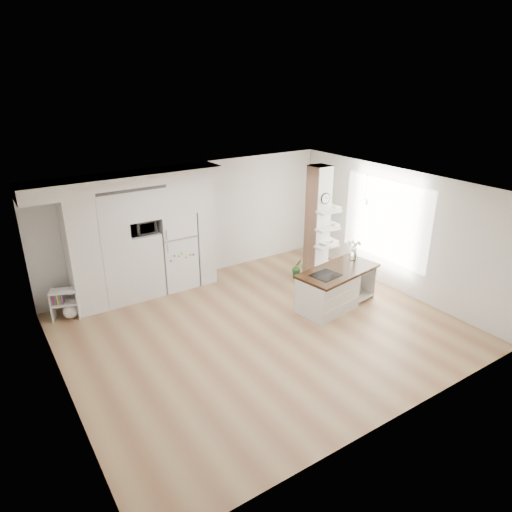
{
  "coord_description": "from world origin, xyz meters",
  "views": [
    {
      "loc": [
        -4.22,
        -6.22,
        4.57
      ],
      "look_at": [
        0.44,
        0.9,
        1.12
      ],
      "focal_mm": 32.0,
      "sensor_mm": 36.0,
      "label": 1
    }
  ],
  "objects": [
    {
      "name": "bookshelf",
      "position": [
        -2.98,
        2.49,
        0.28
      ],
      "size": [
        0.6,
        0.47,
        0.62
      ],
      "rotation": [
        0.0,
        0.0,
        -0.36
      ],
      "color": "silver",
      "rests_on": "floor"
    },
    {
      "name": "decor_bowl",
      "position": [
        2.3,
        0.9,
        1.0
      ],
      "size": [
        0.22,
        0.22,
        0.05
      ],
      "primitive_type": "imported",
      "color": "white",
      "rests_on": "column"
    },
    {
      "name": "microwave",
      "position": [
        -1.27,
        2.62,
        1.57
      ],
      "size": [
        0.54,
        0.37,
        0.3
      ],
      "primitive_type": "imported",
      "color": "#2D2D2D",
      "rests_on": "cabinet_wall"
    },
    {
      "name": "floor_plant_b",
      "position": [
        2.39,
        1.59,
        0.26
      ],
      "size": [
        0.33,
        0.33,
        0.52
      ],
      "primitive_type": "imported",
      "rotation": [
        0.0,
        0.0,
        0.13
      ],
      "color": "#33813A",
      "rests_on": "floor"
    },
    {
      "name": "cabinet_wall",
      "position": [
        -1.45,
        2.67,
        1.51
      ],
      "size": [
        4.0,
        0.71,
        2.7
      ],
      "color": "silver",
      "rests_on": "floor"
    },
    {
      "name": "floor",
      "position": [
        0.0,
        0.0,
        0.0
      ],
      "size": [
        7.0,
        6.0,
        0.01
      ],
      "primitive_type": "cube",
      "color": "tan",
      "rests_on": "ground"
    },
    {
      "name": "refrigerator",
      "position": [
        -0.53,
        2.68,
        0.88
      ],
      "size": [
        0.78,
        0.69,
        1.75
      ],
      "color": "white",
      "rests_on": "floor"
    },
    {
      "name": "window",
      "position": [
        3.48,
        0.3,
        1.5
      ],
      "size": [
        0.0,
        2.4,
        2.4
      ],
      "primitive_type": "plane",
      "rotation": [
        1.57,
        0.0,
        -1.57
      ],
      "color": "white",
      "rests_on": "room"
    },
    {
      "name": "shelf_plant",
      "position": [
        2.63,
        1.3,
        1.52
      ],
      "size": [
        0.27,
        0.23,
        0.3
      ],
      "primitive_type": "imported",
      "color": "#33813A",
      "rests_on": "column"
    },
    {
      "name": "room",
      "position": [
        0.0,
        0.0,
        1.86
      ],
      "size": [
        7.04,
        6.04,
        2.72
      ],
      "color": "white",
      "rests_on": "ground"
    },
    {
      "name": "column",
      "position": [
        2.38,
        1.13,
        1.35
      ],
      "size": [
        0.69,
        0.9,
        2.7
      ],
      "color": "silver",
      "rests_on": "floor"
    },
    {
      "name": "kitchen_island",
      "position": [
        1.67,
        -0.03,
        0.43
      ],
      "size": [
        1.9,
        1.13,
        1.37
      ],
      "rotation": [
        0.0,
        0.0,
        0.16
      ],
      "color": "silver",
      "rests_on": "floor"
    },
    {
      "name": "floor_plant_a",
      "position": [
        2.07,
        1.59,
        0.23
      ],
      "size": [
        0.26,
        0.21,
        0.46
      ],
      "primitive_type": "imported",
      "rotation": [
        0.0,
        0.0,
        -0.05
      ],
      "color": "#33813A",
      "rests_on": "floor"
    },
    {
      "name": "pendant_light",
      "position": [
        1.7,
        0.15,
        2.12
      ],
      "size": [
        0.12,
        0.12,
        0.1
      ],
      "primitive_type": "cylinder",
      "color": "white",
      "rests_on": "room"
    }
  ]
}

